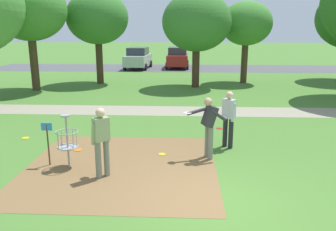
{
  "coord_description": "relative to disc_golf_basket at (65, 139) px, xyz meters",
  "views": [
    {
      "loc": [
        -0.66,
        -6.51,
        3.5
      ],
      "look_at": [
        -1.14,
        3.28,
        1.0
      ],
      "focal_mm": 36.82,
      "sensor_mm": 36.0,
      "label": 1
    }
  ],
  "objects": [
    {
      "name": "tree_near_left",
      "position": [
        3.67,
        12.61,
        3.06
      ],
      "size": [
        4.03,
        4.03,
        5.55
      ],
      "color": "#422D1E",
      "rests_on": "ground"
    },
    {
      "name": "parked_car_center_left",
      "position": [
        2.35,
        22.85,
        0.17
      ],
      "size": [
        2.0,
        4.21,
        1.84
      ],
      "color": "maroon",
      "rests_on": "ground"
    },
    {
      "name": "tree_far_center",
      "position": [
        6.87,
        14.52,
        2.98
      ],
      "size": [
        3.25,
        3.25,
        5.16
      ],
      "color": "#4C3823",
      "rests_on": "ground"
    },
    {
      "name": "frisbee_far_left",
      "position": [
        4.29,
        3.72,
        -0.74
      ],
      "size": [
        0.23,
        0.23,
        0.02
      ],
      "primitive_type": "cylinder",
      "color": "red",
      "rests_on": "ground"
    },
    {
      "name": "ground_plane",
      "position": [
        3.69,
        -1.69,
        -0.75
      ],
      "size": [
        160.0,
        160.0,
        0.0
      ],
      "primitive_type": "plane",
      "color": "#47752D"
    },
    {
      "name": "frisbee_far_right",
      "position": [
        -2.14,
        2.25,
        -0.74
      ],
      "size": [
        0.24,
        0.24,
        0.02
      ],
      "primitive_type": "cylinder",
      "color": "gold",
      "rests_on": "ground"
    },
    {
      "name": "frisbee_mid_grass",
      "position": [
        -0.09,
        1.22,
        -0.74
      ],
      "size": [
        0.24,
        0.24,
        0.02
      ],
      "primitive_type": "cylinder",
      "color": "orange",
      "rests_on": "ground"
    },
    {
      "name": "parking_lot_strip",
      "position": [
        3.69,
        22.74,
        -0.75
      ],
      "size": [
        36.0,
        6.0,
        0.01
      ],
      "primitive_type": "cube",
      "color": "#4C4C51",
      "rests_on": "ground"
    },
    {
      "name": "gravel_path",
      "position": [
        3.69,
        6.32,
        -0.75
      ],
      "size": [
        40.0,
        1.78,
        0.0
      ],
      "primitive_type": "cube",
      "color": "gray",
      "rests_on": "ground"
    },
    {
      "name": "player_waiting_left",
      "position": [
        3.69,
        0.8,
        0.23
      ],
      "size": [
        1.17,
        0.47,
        1.71
      ],
      "color": "slate",
      "rests_on": "ground"
    },
    {
      "name": "disc_golf_basket",
      "position": [
        0.0,
        0.0,
        0.0
      ],
      "size": [
        0.98,
        0.58,
        1.39
      ],
      "color": "#9E9EA3",
      "rests_on": "ground"
    },
    {
      "name": "dirt_tee_pad",
      "position": [
        1.41,
        0.09,
        -0.75
      ],
      "size": [
        4.9,
        4.89,
        0.01
      ],
      "primitive_type": "cube",
      "color": "brown",
      "rests_on": "ground"
    },
    {
      "name": "parked_car_leftmost",
      "position": [
        -1.1,
        22.14,
        0.17
      ],
      "size": [
        2.2,
        4.31,
        1.84
      ],
      "color": "#B2B7BC",
      "rests_on": "ground"
    },
    {
      "name": "player_foreground_watching",
      "position": [
        4.34,
        1.72,
        0.21
      ],
      "size": [
        0.45,
        0.45,
        1.71
      ],
      "color": "#232328",
      "rests_on": "ground"
    },
    {
      "name": "tree_mid_right",
      "position": [
        -5.54,
        11.06,
        3.72
      ],
      "size": [
        4.06,
        4.06,
        6.23
      ],
      "color": "#4C3823",
      "rests_on": "ground"
    },
    {
      "name": "frisbee_near_basket",
      "position": [
        2.41,
        0.99,
        -0.74
      ],
      "size": [
        0.2,
        0.2,
        0.02
      ],
      "primitive_type": "cylinder",
      "color": "gold",
      "rests_on": "ground"
    },
    {
      "name": "tree_far_left",
      "position": [
        -2.46,
        13.78,
        3.34
      ],
      "size": [
        3.85,
        3.85,
        5.76
      ],
      "color": "#422D1E",
      "rests_on": "ground"
    },
    {
      "name": "player_throwing",
      "position": [
        1.08,
        -0.56,
        0.21
      ],
      "size": [
        0.47,
        0.45,
        1.71
      ],
      "color": "slate",
      "rests_on": "ground"
    }
  ]
}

